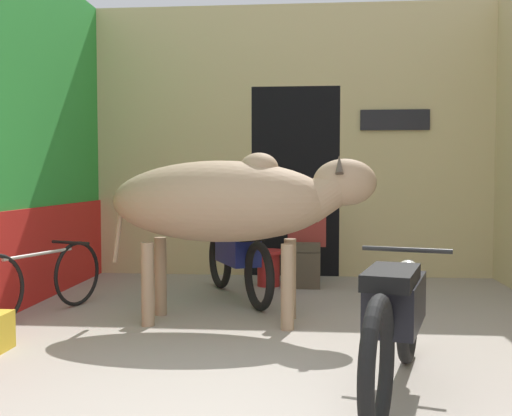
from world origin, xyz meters
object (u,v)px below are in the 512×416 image
cow (232,202)px  plastic_stool (269,267)px  motorcycle_near (396,316)px  bicycle (40,281)px  shopkeeper_seated (307,234)px  motorcycle_far (238,257)px

cow → plastic_stool: cow is taller
motorcycle_near → bicycle: motorcycle_near is taller
motorcycle_near → bicycle: (-2.93, 1.69, -0.13)m
shopkeeper_seated → motorcycle_near: bearing=-81.3°
shopkeeper_seated → motorcycle_far: bearing=-134.7°
shopkeeper_seated → plastic_stool: bearing=179.3°
motorcycle_near → bicycle: size_ratio=1.22×
cow → motorcycle_far: (-0.07, 1.02, -0.62)m
motorcycle_far → bicycle: motorcycle_far is taller
cow → plastic_stool: size_ratio=5.56×
motorcycle_near → plastic_stool: motorcycle_near is taller
bicycle → plastic_stool: 2.60m
motorcycle_near → motorcycle_far: bearing=115.1°
motorcycle_near → shopkeeper_seated: bearing=98.7°
motorcycle_far → bicycle: bearing=-150.6°
bicycle → shopkeeper_seated: size_ratio=1.32×
motorcycle_far → plastic_stool: motorcycle_far is taller
cow → motorcycle_far: bearing=94.0°
cow → bicycle: cow is taller
cow → plastic_stool: bearing=83.3°
cow → plastic_stool: (0.21, 1.75, -0.83)m
bicycle → plastic_stool: (1.97, 1.69, -0.10)m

